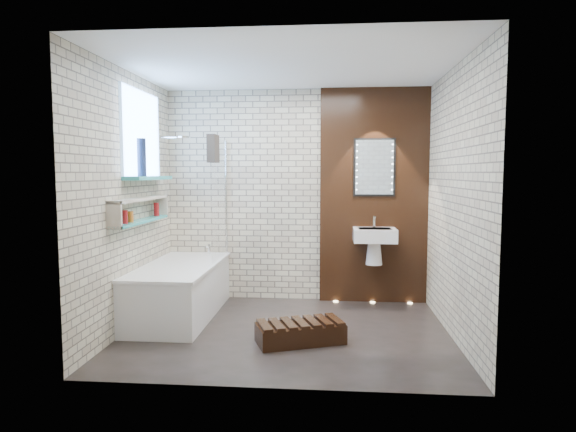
# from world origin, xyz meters

# --- Properties ---
(ground) EXTENTS (3.20, 3.20, 0.00)m
(ground) POSITION_xyz_m (0.00, 0.00, 0.00)
(ground) COLOR black
(ground) RESTS_ON ground
(room_shell) EXTENTS (3.24, 3.20, 2.60)m
(room_shell) POSITION_xyz_m (0.00, 0.00, 1.30)
(room_shell) COLOR tan
(room_shell) RESTS_ON ground
(walnut_panel) EXTENTS (1.30, 0.06, 2.60)m
(walnut_panel) POSITION_xyz_m (0.95, 1.27, 1.30)
(walnut_panel) COLOR black
(walnut_panel) RESTS_ON ground
(clerestory_window) EXTENTS (0.18, 1.00, 0.94)m
(clerestory_window) POSITION_xyz_m (-1.57, 0.35, 1.90)
(clerestory_window) COLOR #7FADE0
(clerestory_window) RESTS_ON room_shell
(display_niche) EXTENTS (0.14, 1.30, 0.26)m
(display_niche) POSITION_xyz_m (-1.53, 0.15, 1.20)
(display_niche) COLOR teal
(display_niche) RESTS_ON room_shell
(bathtub) EXTENTS (0.79, 1.74, 0.70)m
(bathtub) POSITION_xyz_m (-1.22, 0.45, 0.29)
(bathtub) COLOR white
(bathtub) RESTS_ON ground
(bath_screen) EXTENTS (0.01, 0.78, 1.40)m
(bath_screen) POSITION_xyz_m (-0.87, 0.89, 1.28)
(bath_screen) COLOR white
(bath_screen) RESTS_ON bathtub
(towel) EXTENTS (0.09, 0.24, 0.31)m
(towel) POSITION_xyz_m (-0.87, 0.61, 1.85)
(towel) COLOR black
(towel) RESTS_ON bath_screen
(shower_head) EXTENTS (0.18, 0.18, 0.02)m
(shower_head) POSITION_xyz_m (-1.30, 0.95, 2.00)
(shower_head) COLOR silver
(shower_head) RESTS_ON room_shell
(washbasin) EXTENTS (0.50, 0.36, 0.58)m
(washbasin) POSITION_xyz_m (0.95, 1.07, 0.79)
(washbasin) COLOR white
(washbasin) RESTS_ON walnut_panel
(led_mirror) EXTENTS (0.50, 0.02, 0.70)m
(led_mirror) POSITION_xyz_m (0.95, 1.23, 1.65)
(led_mirror) COLOR black
(led_mirror) RESTS_ON walnut_panel
(walnut_step) EXTENTS (0.88, 0.62, 0.18)m
(walnut_step) POSITION_xyz_m (0.15, -0.30, 0.09)
(walnut_step) COLOR black
(walnut_step) RESTS_ON ground
(niche_bottles) EXTENTS (0.06, 0.92, 0.15)m
(niche_bottles) POSITION_xyz_m (-1.53, 0.15, 1.17)
(niche_bottles) COLOR maroon
(niche_bottles) RESTS_ON display_niche
(sill_vases) EXTENTS (0.09, 0.09, 0.38)m
(sill_vases) POSITION_xyz_m (-1.50, 0.13, 1.74)
(sill_vases) COLOR #151F3B
(sill_vases) RESTS_ON clerestory_window
(floor_uplights) EXTENTS (0.96, 0.06, 0.01)m
(floor_uplights) POSITION_xyz_m (0.95, 1.20, 0.01)
(floor_uplights) COLOR #FFD899
(floor_uplights) RESTS_ON ground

